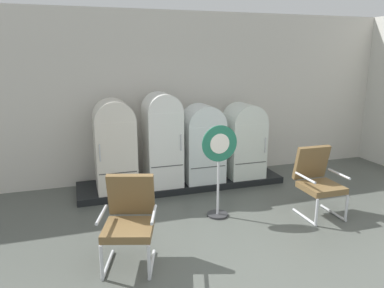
% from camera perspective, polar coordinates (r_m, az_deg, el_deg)
% --- Properties ---
extents(ground, '(12.00, 10.00, 0.05)m').
position_cam_1_polar(ground, '(4.40, 10.21, -19.84)').
color(ground, '#4D514B').
extents(back_wall, '(11.76, 0.12, 3.19)m').
position_cam_1_polar(back_wall, '(7.14, -3.16, 7.46)').
color(back_wall, beige).
rests_on(back_wall, ground).
extents(display_plinth, '(3.78, 0.95, 0.12)m').
position_cam_1_polar(display_plinth, '(6.89, -1.63, -6.03)').
color(display_plinth, black).
rests_on(display_plinth, ground).
extents(refrigerator_0, '(0.67, 0.72, 1.56)m').
position_cam_1_polar(refrigerator_0, '(6.33, -11.99, 0.22)').
color(refrigerator_0, silver).
rests_on(refrigerator_0, display_plinth).
extents(refrigerator_1, '(0.61, 0.69, 1.64)m').
position_cam_1_polar(refrigerator_1, '(6.44, -4.66, 1.16)').
color(refrigerator_1, white).
rests_on(refrigerator_1, display_plinth).
extents(refrigerator_2, '(0.71, 0.62, 1.41)m').
position_cam_1_polar(refrigerator_2, '(6.64, 1.71, 0.39)').
color(refrigerator_2, white).
rests_on(refrigerator_2, display_plinth).
extents(refrigerator_3, '(0.67, 0.67, 1.39)m').
position_cam_1_polar(refrigerator_3, '(6.98, 8.11, 0.86)').
color(refrigerator_3, silver).
rests_on(refrigerator_3, display_plinth).
extents(armchair_left, '(0.74, 0.80, 1.04)m').
position_cam_1_polar(armchair_left, '(4.37, -9.74, -11.13)').
color(armchair_left, silver).
rests_on(armchair_left, ground).
extents(armchair_right, '(0.63, 0.68, 1.04)m').
position_cam_1_polar(armchair_right, '(5.87, 19.01, -5.11)').
color(armchair_right, silver).
rests_on(armchair_right, ground).
extents(sign_stand, '(0.54, 0.32, 1.41)m').
position_cam_1_polar(sign_stand, '(5.42, 4.21, -3.99)').
color(sign_stand, '#2D2D30').
rests_on(sign_stand, ground).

